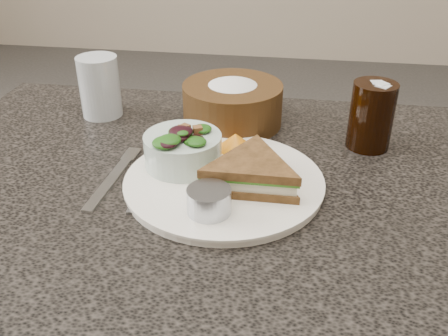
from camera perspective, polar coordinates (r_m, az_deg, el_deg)
dinner_plate at (r=0.72m, az=0.00°, el=-1.65°), size 0.28×0.28×0.01m
sandwich at (r=0.69m, az=3.15°, el=-0.58°), size 0.16×0.16×0.04m
salad_bowl at (r=0.74m, az=-4.74°, el=2.68°), size 0.12×0.12×0.07m
dressing_ramekin at (r=0.64m, az=-1.72°, el=-3.79°), size 0.07×0.07×0.03m
orange_wedge at (r=0.79m, az=1.33°, el=3.08°), size 0.09×0.09×0.03m
fork at (r=0.75m, az=-12.80°, el=-1.40°), size 0.02×0.16×0.00m
knife at (r=0.76m, az=-9.07°, el=-0.81°), size 0.03×0.20×0.00m
bread_basket at (r=0.89m, az=0.98°, el=8.08°), size 0.19×0.19×0.10m
cola_glass at (r=0.84m, az=16.55°, el=6.12°), size 0.09×0.09×0.12m
water_glass at (r=0.95m, az=-14.02°, el=9.01°), size 0.08×0.08×0.11m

